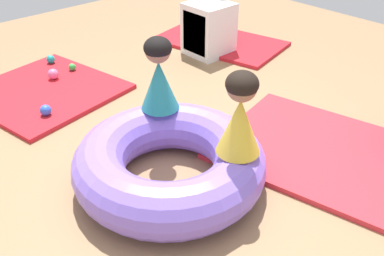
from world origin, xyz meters
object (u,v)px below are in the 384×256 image
Objects in this scene: child_in_teal at (159,75)px; storage_cube at (207,30)px; adult_seated at (221,9)px; play_ball_green at (72,67)px; inflatable_cushion at (170,163)px; play_ball_yellow at (207,25)px; play_ball_blue at (46,110)px; play_ball_teal at (51,59)px; play_ball_pink at (53,74)px; child_in_yellow at (240,114)px.

storage_cube is (-1.08, 1.52, -0.32)m from child_in_teal.
play_ball_green is (-0.42, -1.69, -0.34)m from adult_seated.
play_ball_green is at bearing -111.55° from storage_cube.
inflatable_cushion is 15.39× the size of play_ball_yellow.
adult_seated is 2.33m from play_ball_blue.
play_ball_teal is at bearing -99.75° from play_ball_yellow.
inflatable_cushion is at bearing -50.38° from storage_cube.
inflatable_cushion is at bearing -48.89° from play_ball_yellow.
adult_seated is (-1.19, 1.85, -0.19)m from child_in_teal.
play_ball_green is at bearing -90.69° from play_ball_yellow.
storage_cube is at bearing -109.34° from adult_seated.
adult_seated is at bearing 109.73° from storage_cube.
adult_seated reaches higher than play_ball_pink.
play_ball_blue is 1.13× the size of play_ball_yellow.
play_ball_blue is at bearing -29.25° from play_ball_teal.
adult_seated is at bearing -23.36° from play_ball_yellow.
play_ball_green is at bearing 103.02° from play_ball_pink.
play_ball_teal is at bearing -120.56° from storage_cube.
child_in_yellow is at bearing -82.58° from adult_seated.
inflatable_cushion is at bearing -92.07° from adult_seated.
child_in_yellow is 2.42m from play_ball_green.
child_in_teal is at bearing 148.00° from inflatable_cushion.
inflatable_cushion is 0.62m from child_in_teal.
play_ball_blue reaches higher than play_ball_green.
play_ball_blue is at bearing -32.44° from play_ball_pink.
play_ball_pink reaches higher than play_ball_green.
child_in_teal is 1.89m from storage_cube.
play_ball_blue reaches higher than play_ball_yellow.
play_ball_teal is (-1.92, 0.08, -0.52)m from child_in_teal.
child_in_teal is 5.16× the size of play_ball_pink.
inflatable_cushion is 13.67× the size of play_ball_blue.
storage_cube is at bearing 68.45° from play_ball_green.
child_in_yellow is at bearing -39.68° from storage_cube.
child_in_teal is at bearing -54.67° from storage_cube.
adult_seated is 1.98m from play_ball_pink.
child_in_teal is 6.43× the size of play_ball_yellow.
play_ball_yellow is (-1.96, 2.25, -0.09)m from inflatable_cushion.
inflatable_cushion is at bearing 79.32° from child_in_teal.
child_in_teal is 2.62m from play_ball_yellow.
play_ball_teal is at bearing 16.95° from child_in_yellow.
play_ball_yellow is 0.80× the size of play_ball_pink.
play_ball_yellow is at bearing -22.25° from child_in_yellow.
play_ball_yellow is at bearing 117.56° from adult_seated.
play_ball_blue is (-1.34, -0.22, -0.09)m from inflatable_cushion.
play_ball_teal is 1.04× the size of play_ball_yellow.
child_in_yellow reaches higher than child_in_teal.
play_ball_blue is 2.55m from play_ball_yellow.
child_in_yellow reaches higher than play_ball_pink.
inflatable_cushion is 2.32m from play_ball_teal.
child_in_teal is 2.21m from adult_seated.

